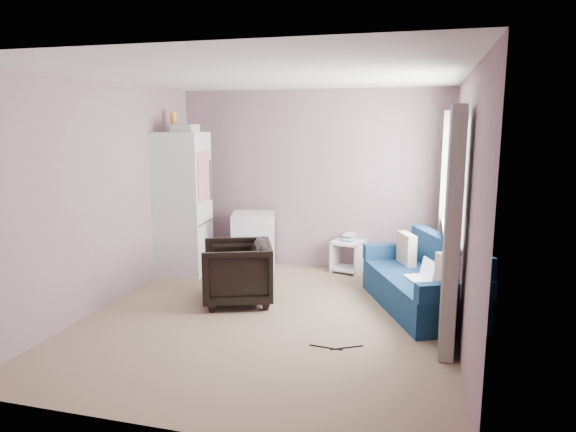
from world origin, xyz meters
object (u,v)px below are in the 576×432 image
armchair (237,269)px  washing_machine (254,241)px  fridge (182,203)px  side_table (348,254)px  sofa (425,284)px

armchair → washing_machine: bearing=169.2°
fridge → side_table: fridge is taller
fridge → sofa: bearing=-16.2°
fridge → side_table: bearing=10.1°
sofa → side_table: bearing=105.9°
washing_machine → side_table: washing_machine is taller
armchair → washing_machine: 1.30m
washing_machine → fridge: bearing=-175.8°
sofa → washing_machine: bearing=133.9°
washing_machine → sofa: 2.50m
armchair → fridge: fridge is taller
armchair → sofa: bearing=78.5°
armchair → sofa: 2.12m
washing_machine → side_table: 1.33m
fridge → washing_machine: 1.12m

